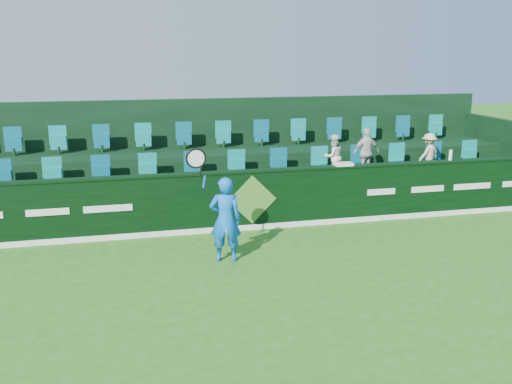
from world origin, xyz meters
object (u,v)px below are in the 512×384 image
object	(u,v)px
spectator_left	(333,157)
towel	(343,164)
spectator_middle	(366,152)
drinks_bottle	(451,155)
spectator_right	(429,153)
tennis_player	(225,218)

from	to	relation	value
spectator_left	towel	size ratio (longest dim) A/B	2.64
spectator_middle	drinks_bottle	size ratio (longest dim) A/B	4.92
spectator_right	towel	bearing A→B (deg)	-1.63
tennis_player	spectator_middle	xyz separation A→B (m)	(4.17, 2.97, 0.58)
spectator_right	drinks_bottle	world-z (taller)	spectator_right
spectator_middle	tennis_player	bearing A→B (deg)	30.65
spectator_right	spectator_middle	bearing A→B (deg)	-23.33
tennis_player	towel	bearing A→B (deg)	30.80
tennis_player	spectator_right	xyz separation A→B (m)	(5.92, 2.97, 0.48)
towel	drinks_bottle	distance (m)	2.74
spectator_right	drinks_bottle	distance (m)	1.13
spectator_left	tennis_player	bearing A→B (deg)	31.69
spectator_middle	spectator_left	bearing A→B (deg)	-4.82
spectator_left	spectator_middle	distance (m)	0.88
tennis_player	spectator_left	bearing A→B (deg)	42.07
spectator_middle	spectator_right	distance (m)	1.75
spectator_left	spectator_middle	size ratio (longest dim) A/B	0.89
spectator_middle	spectator_right	bearing A→B (deg)	175.18
spectator_middle	spectator_right	size ratio (longest dim) A/B	1.18
spectator_left	spectator_middle	world-z (taller)	spectator_middle
tennis_player	spectator_left	distance (m)	4.46
spectator_left	drinks_bottle	bearing A→B (deg)	145.91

